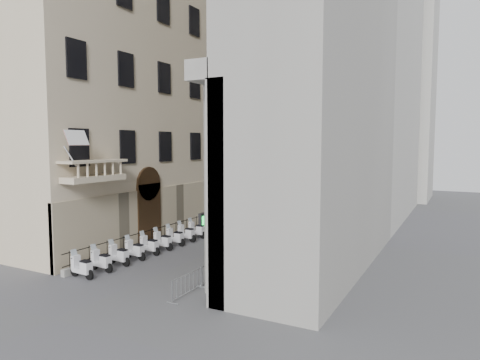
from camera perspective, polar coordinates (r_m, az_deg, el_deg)
The scene contains 35 objects.
ground at distance 20.07m, azimuth -23.55°, elevation -16.68°, with size 120.00×120.00×0.00m, color #4E4F51.
left_building at distance 41.39m, azimuth -5.96°, elevation 18.54°, with size 5.00×36.00×34.00m, color beige.
far_building at distance 61.81m, azimuth 14.04°, elevation 12.01°, with size 22.00×10.00×30.00m, color #B8B6AE.
iron_fence at distance 35.88m, azimuth -5.01°, elevation -6.74°, with size 0.30×28.00×1.40m, color black, non-canonical shape.
blue_awning at distance 39.66m, azimuth 11.84°, elevation -5.69°, with size 1.60×3.00×3.00m, color navy, non-canonical shape.
flag at distance 26.02m, azimuth -20.42°, elevation -11.56°, with size 1.00×1.40×8.20m, color #9E0C11, non-canonical shape.
scooter_0 at distance 25.09m, azimuth -20.28°, elevation -12.18°, with size 0.56×1.40×1.50m, color white, non-canonical shape.
scooter_1 at distance 26.00m, azimuth -17.96°, elevation -11.51°, with size 0.56×1.40×1.50m, color white, non-canonical shape.
scooter_2 at distance 26.94m, azimuth -15.81°, elevation -10.87°, with size 0.56×1.40×1.50m, color white, non-canonical shape.
scooter_3 at distance 27.93m, azimuth -13.81°, elevation -10.26°, with size 0.56×1.40×1.50m, color white, non-canonical shape.
scooter_4 at distance 28.94m, azimuth -11.96°, elevation -9.68°, with size 0.56×1.40×1.50m, color white, non-canonical shape.
scooter_5 at distance 29.99m, azimuth -10.24°, elevation -9.13°, with size 0.56×1.40×1.50m, color white, non-canonical shape.
scooter_6 at distance 31.06m, azimuth -8.65°, elevation -8.62°, with size 0.56×1.40×1.50m, color white, non-canonical shape.
scooter_7 at distance 32.16m, azimuth -7.17°, elevation -8.13°, with size 0.56×1.40×1.50m, color white, non-canonical shape.
scooter_8 at distance 33.28m, azimuth -5.78°, elevation -7.67°, with size 0.56×1.40×1.50m, color white, non-canonical shape.
scooter_9 at distance 34.42m, azimuth -4.50°, elevation -7.23°, with size 0.56×1.40×1.50m, color white, non-canonical shape.
scooter_10 at distance 35.58m, azimuth -3.29°, elevation -6.82°, with size 0.56×1.40×1.50m, color white, non-canonical shape.
scooter_11 at distance 36.75m, azimuth -2.17°, elevation -6.44°, with size 0.56×1.40×1.50m, color white, non-canonical shape.
scooter_12 at distance 37.94m, azimuth -1.12°, elevation -6.07°, with size 0.56×1.40×1.50m, color white, non-canonical shape.
scooter_13 at distance 39.14m, azimuth -0.13°, elevation -5.73°, with size 0.56×1.40×1.50m, color white, non-canonical shape.
scooter_14 at distance 40.35m, azimuth 0.80°, elevation -5.40°, with size 0.56×1.40×1.50m, color white, non-canonical shape.
scooter_15 at distance 41.58m, azimuth 1.67°, elevation -5.10°, with size 0.56×1.40×1.50m, color white, non-canonical shape.
barrier_0 at distance 21.28m, azimuth -7.02°, elevation -15.03°, with size 0.60×2.40×1.10m, color #AAADB2, non-canonical shape.
barrier_1 at distance 23.26m, azimuth -3.42°, elevation -13.24°, with size 0.60×2.40×1.10m, color #AAADB2, non-canonical shape.
barrier_2 at distance 25.33m, azimuth -0.43°, elevation -11.70°, with size 0.60×2.40×1.10m, color #AAADB2, non-canonical shape.
barrier_3 at distance 27.48m, azimuth 2.08°, elevation -10.37°, with size 0.60×2.40×1.10m, color #AAADB2, non-canonical shape.
barrier_4 at distance 29.68m, azimuth 4.20°, elevation -9.22°, with size 0.60×2.40×1.10m, color #AAADB2, non-canonical shape.
barrier_5 at distance 31.92m, azimuth 6.01°, elevation -8.22°, with size 0.60×2.40×1.10m, color #AAADB2, non-canonical shape.
barrier_6 at distance 34.20m, azimuth 7.57°, elevation -7.34°, with size 0.60×2.40×1.10m, color #AAADB2, non-canonical shape.
security_tent at distance 38.58m, azimuth 1.26°, elevation -1.66°, with size 4.15×4.15×3.37m.
street_lamp at distance 35.45m, azimuth -4.11°, elevation 0.79°, with size 2.46×1.06×7.90m.
info_kiosk at distance 33.29m, azimuth -4.98°, elevation -5.98°, with size 0.34×0.90×1.89m.
pedestrian_a at distance 39.08m, azimuth 3.91°, elevation -4.58°, with size 0.58×0.38×1.58m, color black.
pedestrian_b at distance 49.39m, azimuth 13.35°, elevation -2.63°, with size 0.82×0.64×1.69m, color black.
pedestrian_c at distance 44.95m, azimuth 5.60°, elevation -3.15°, with size 0.92×0.60×1.87m, color black.
Camera 1 is at (14.74, -11.52, 7.27)m, focal length 32.00 mm.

